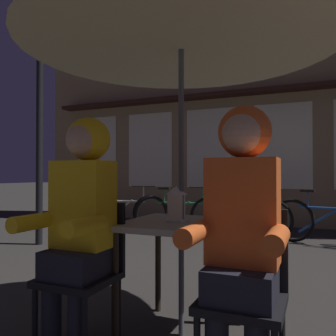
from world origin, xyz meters
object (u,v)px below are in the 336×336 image
at_px(person_right_hooded, 242,216).
at_px(chair_right, 245,286).
at_px(bicycle_second, 180,214).
at_px(patio_umbrella, 181,21).
at_px(bicycle_fourth, 328,222).
at_px(lantern, 176,203).
at_px(chair_left, 86,266).
at_px(bicycle_third, 239,217).
at_px(cafe_table, 181,237).
at_px(street_lamp, 40,63).
at_px(person_left_hooded, 80,208).
at_px(bicycle_nearest, 123,212).

bearing_deg(person_right_hooded, chair_right, 90.00).
bearing_deg(bicycle_second, patio_umbrella, -68.64).
bearing_deg(bicycle_fourth, lantern, -106.03).
distance_m(chair_left, bicycle_third, 3.87).
height_order(cafe_table, bicycle_third, bicycle_third).
distance_m(chair_left, bicycle_second, 3.94).
bearing_deg(chair_right, street_lamp, 147.07).
bearing_deg(person_left_hooded, person_right_hooded, 0.00).
distance_m(patio_umbrella, street_lamp, 3.59).
height_order(bicycle_second, bicycle_third, same).
bearing_deg(person_right_hooded, bicycle_second, 115.25).
xyz_separation_m(person_left_hooded, bicycle_nearest, (-1.97, 3.85, -0.50)).
xyz_separation_m(bicycle_nearest, bicycle_second, (1.10, 0.05, 0.00)).
bearing_deg(bicycle_second, bicycle_third, 1.45).
bearing_deg(chair_left, bicycle_nearest, 117.51).
xyz_separation_m(patio_umbrella, bicycle_third, (-0.34, 3.50, -1.71)).
bearing_deg(lantern, bicycle_third, 95.05).
height_order(patio_umbrella, bicycle_second, patio_umbrella).
height_order(bicycle_nearest, bicycle_third, same).
height_order(lantern, person_right_hooded, person_right_hooded).
distance_m(person_right_hooded, bicycle_third, 4.04).
height_order(chair_left, person_left_hooded, person_left_hooded).
relative_size(patio_umbrella, chair_right, 2.66).
height_order(chair_right, person_left_hooded, person_left_hooded).
height_order(person_left_hooded, bicycle_fourth, person_left_hooded).
height_order(cafe_table, bicycle_nearest, bicycle_nearest).
xyz_separation_m(patio_umbrella, lantern, (-0.03, -0.01, -1.20)).
distance_m(chair_right, bicycle_second, 4.26).
bearing_deg(person_left_hooded, bicycle_second, 102.70).
height_order(bicycle_second, bicycle_fourth, same).
relative_size(cafe_table, lantern, 3.20).
relative_size(person_left_hooded, street_lamp, 0.36).
bearing_deg(bicycle_second, person_right_hooded, -64.75).
height_order(person_right_hooded, bicycle_fourth, person_right_hooded).
relative_size(chair_left, chair_right, 1.00).
xyz_separation_m(lantern, chair_right, (0.51, -0.36, -0.37)).
height_order(lantern, person_left_hooded, person_left_hooded).
height_order(person_right_hooded, bicycle_second, person_right_hooded).
height_order(patio_umbrella, person_right_hooded, patio_umbrella).
height_order(chair_right, bicycle_nearest, chair_right).
bearing_deg(bicycle_fourth, bicycle_nearest, -178.98).
xyz_separation_m(street_lamp, bicycle_third, (2.64, 1.62, -2.37)).
xyz_separation_m(person_right_hooded, bicycle_nearest, (-2.93, 3.85, -0.50)).
bearing_deg(person_right_hooded, lantern, 140.67).
xyz_separation_m(patio_umbrella, chair_right, (0.48, -0.37, -1.57)).
relative_size(cafe_table, person_right_hooded, 0.53).
xyz_separation_m(chair_left, person_left_hooded, (-0.00, -0.06, 0.36)).
distance_m(street_lamp, bicycle_fourth, 4.88).
bearing_deg(person_left_hooded, lantern, 43.06).
relative_size(street_lamp, bicycle_fourth, 2.33).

